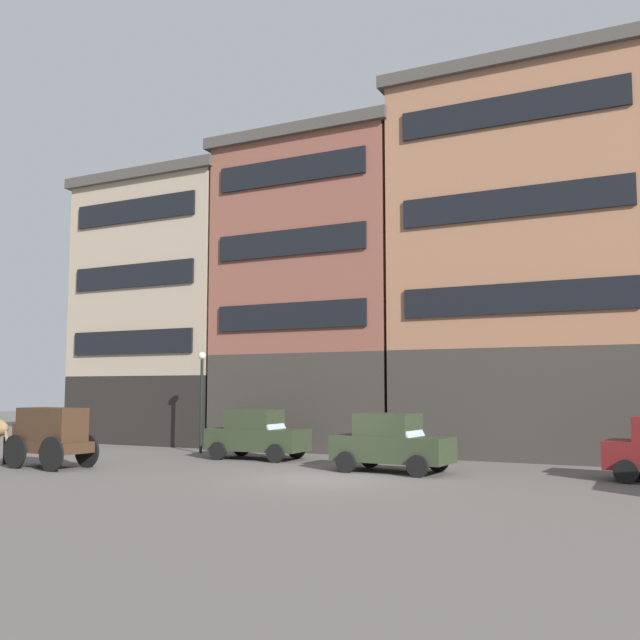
# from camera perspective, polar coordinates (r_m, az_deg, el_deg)

# --- Properties ---
(ground_plane) EXTENTS (120.00, 120.00, 0.00)m
(ground_plane) POSITION_cam_1_polar(r_m,az_deg,el_deg) (21.31, 0.27, -12.53)
(ground_plane) COLOR #605B56
(building_far_left) EXTENTS (8.83, 7.16, 13.12)m
(building_far_left) POSITION_cam_1_polar(r_m,az_deg,el_deg) (37.34, -11.32, 0.76)
(building_far_left) COLOR black
(building_far_left) RESTS_ON ground_plane
(building_center_left) EXTENTS (8.78, 7.16, 13.87)m
(building_center_left) POSITION_cam_1_polar(r_m,az_deg,el_deg) (32.92, 0.41, 2.14)
(building_center_left) COLOR #38332D
(building_center_left) RESTS_ON ground_plane
(building_center_right) EXTENTS (10.39, 7.16, 15.11)m
(building_center_right) POSITION_cam_1_polar(r_m,az_deg,el_deg) (30.16, 16.41, 4.25)
(building_center_right) COLOR #38332D
(building_center_right) RESTS_ON ground_plane
(cargo_wagon) EXTENTS (3.01, 1.72, 1.98)m
(cargo_wagon) POSITION_cam_1_polar(r_m,az_deg,el_deg) (25.66, -20.65, -8.41)
(cargo_wagon) COLOR #3D2819
(cargo_wagon) RESTS_ON ground_plane
(sedan_light) EXTENTS (3.75, 1.95, 1.83)m
(sedan_light) POSITION_cam_1_polar(r_m,az_deg,el_deg) (27.09, -5.04, -9.06)
(sedan_light) COLOR #2D3823
(sedan_light) RESTS_ON ground_plane
(sedan_parked_curb) EXTENTS (3.80, 2.06, 1.83)m
(sedan_parked_curb) POSITION_cam_1_polar(r_m,az_deg,el_deg) (22.98, 5.68, -9.70)
(sedan_parked_curb) COLOR #2D3823
(sedan_parked_curb) RESTS_ON ground_plane
(streetlamp_curbside) EXTENTS (0.32, 0.32, 4.12)m
(streetlamp_curbside) POSITION_cam_1_polar(r_m,az_deg,el_deg) (29.84, -9.40, -5.30)
(streetlamp_curbside) COLOR black
(streetlamp_curbside) RESTS_ON ground_plane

